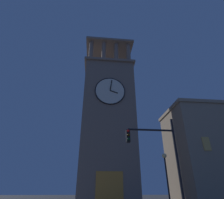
# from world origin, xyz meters

# --- Properties ---
(clocktower) EXTENTS (8.14, 9.24, 27.98)m
(clocktower) POSITION_xyz_m (-2.52, -2.97, 10.91)
(clocktower) COLOR gray
(clocktower) RESTS_ON ground_plane
(traffic_signal_near) EXTENTS (3.07, 0.41, 6.03)m
(traffic_signal_near) POSITION_xyz_m (-4.50, 13.67, 3.82)
(traffic_signal_near) COLOR black
(traffic_signal_near) RESTS_ON ground_plane
(street_lamp) EXTENTS (0.44, 0.44, 5.14)m
(street_lamp) POSITION_xyz_m (-7.31, 6.91, 3.59)
(street_lamp) COLOR black
(street_lamp) RESTS_ON ground_plane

